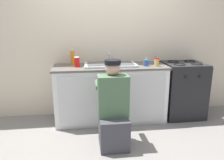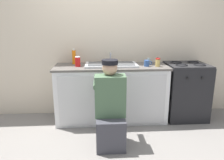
{
  "view_description": "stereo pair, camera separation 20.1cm",
  "coord_description": "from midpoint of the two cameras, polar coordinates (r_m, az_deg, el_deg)",
  "views": [
    {
      "loc": [
        -0.41,
        -3.01,
        1.54
      ],
      "look_at": [
        0.0,
        0.1,
        0.71
      ],
      "focal_mm": 35.0,
      "sensor_mm": 36.0,
      "label": 1
    },
    {
      "loc": [
        -0.21,
        -3.03,
        1.54
      ],
      "look_at": [
        0.0,
        0.1,
        0.71
      ],
      "focal_mm": 35.0,
      "sensor_mm": 36.0,
      "label": 2
    }
  ],
  "objects": [
    {
      "name": "soda_cup_red",
      "position": [
        3.35,
        -7.25,
        4.79
      ],
      "size": [
        0.08,
        0.08,
        0.15
      ],
      "color": "red",
      "rests_on": "countertop"
    },
    {
      "name": "spice_bottle_pepper",
      "position": [
        3.64,
        13.34,
        4.92
      ],
      "size": [
        0.04,
        0.04,
        0.1
      ],
      "color": "#513823",
      "rests_on": "countertop"
    },
    {
      "name": "back_wall",
      "position": [
        3.69,
        1.02,
        10.26
      ],
      "size": [
        6.0,
        0.1,
        2.5
      ],
      "primitive_type": "cube",
      "color": "beige",
      "rests_on": "ground_plane"
    },
    {
      "name": "water_glass",
      "position": [
        3.57,
        11.15,
        4.83
      ],
      "size": [
        0.06,
        0.06,
        0.1
      ],
      "color": "#ADC6CC",
      "rests_on": "countertop"
    },
    {
      "name": "condiment_jar",
      "position": [
        3.41,
        13.53,
        4.5
      ],
      "size": [
        0.07,
        0.07,
        0.13
      ],
      "color": "#DBB760",
      "rests_on": "countertop"
    },
    {
      "name": "counter_cabinet",
      "position": [
        3.51,
        1.44,
        -3.69
      ],
      "size": [
        1.71,
        0.62,
        0.86
      ],
      "color": "white",
      "rests_on": "ground_plane"
    },
    {
      "name": "stove_range",
      "position": [
        3.81,
        20.0,
        -2.69
      ],
      "size": [
        0.64,
        0.62,
        0.92
      ],
      "color": "black",
      "rests_on": "ground_plane"
    },
    {
      "name": "soap_bottle_orange",
      "position": [
        3.55,
        -8.3,
        5.95
      ],
      "size": [
        0.06,
        0.06,
        0.25
      ],
      "color": "orange",
      "rests_on": "countertop"
    },
    {
      "name": "countertop",
      "position": [
        3.4,
        1.48,
        3.5
      ],
      "size": [
        1.75,
        0.62,
        0.03
      ],
      "primitive_type": "cube",
      "color": "#5B5651",
      "rests_on": "counter_cabinet"
    },
    {
      "name": "plumber_person",
      "position": [
        2.77,
        1.64,
        -8.19
      ],
      "size": [
        0.42,
        0.61,
        1.1
      ],
      "color": "#3F3F47",
      "rests_on": "ground_plane"
    },
    {
      "name": "ground_plane",
      "position": [
        3.4,
        1.84,
        -12.14
      ],
      "size": [
        12.0,
        12.0,
        0.0
      ],
      "primitive_type": "plane",
      "color": "gray"
    },
    {
      "name": "coffee_mug",
      "position": [
        3.4,
        10.79,
        4.32
      ],
      "size": [
        0.13,
        0.08,
        0.09
      ],
      "color": "#335699",
      "rests_on": "countertop"
    },
    {
      "name": "sink_double_basin",
      "position": [
        3.4,
        1.48,
        4.08
      ],
      "size": [
        0.8,
        0.44,
        0.19
      ],
      "color": "silver",
      "rests_on": "countertop"
    }
  ]
}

